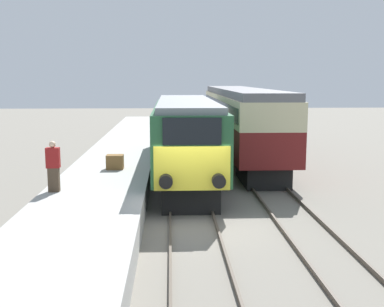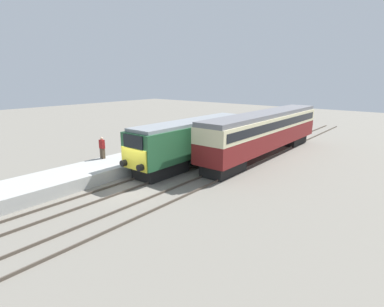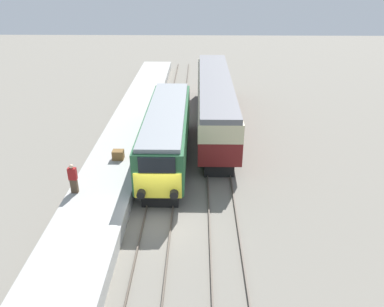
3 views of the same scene
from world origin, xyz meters
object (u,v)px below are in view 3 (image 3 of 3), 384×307
object	(u,v)px
locomotive	(167,133)
passenger_carriage	(215,98)
person_on_platform	(73,179)
luggage_crate	(118,155)

from	to	relation	value
locomotive	passenger_carriage	bearing A→B (deg)	61.24
passenger_carriage	locomotive	bearing A→B (deg)	-118.76
passenger_carriage	person_on_platform	bearing A→B (deg)	-124.29
passenger_carriage	luggage_crate	xyz separation A→B (m)	(-6.42, -7.75, -1.29)
passenger_carriage	luggage_crate	size ratio (longest dim) A/B	25.49
locomotive	person_on_platform	xyz separation A→B (m)	(-4.61, -5.55, -0.34)
luggage_crate	passenger_carriage	bearing A→B (deg)	50.35
locomotive	passenger_carriage	distance (m)	7.08
luggage_crate	person_on_platform	bearing A→B (deg)	-111.67
passenger_carriage	person_on_platform	distance (m)	14.23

